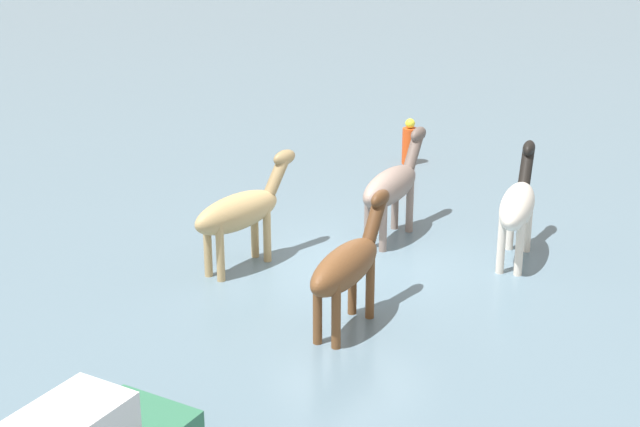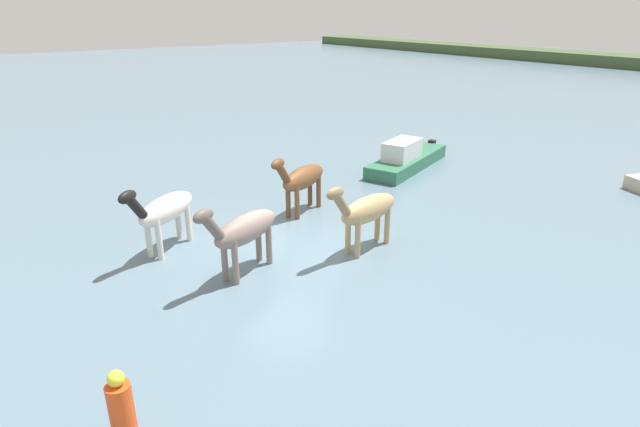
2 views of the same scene
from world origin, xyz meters
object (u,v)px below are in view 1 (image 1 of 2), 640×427
Objects in this scene: horse_gray_outer at (347,265)px; horse_pinto_flank at (392,185)px; buoy_channel_marker at (409,144)px; horse_rear_stallion at (241,211)px; horse_lead at (518,205)px.

horse_gray_outer is 0.99× the size of horse_pinto_flank.
buoy_channel_marker is at bearing 20.74° from horse_pinto_flank.
horse_rear_stallion is 5.08m from horse_lead.
horse_pinto_flank is 2.50m from horse_lead.
horse_pinto_flank is 0.99× the size of horse_rear_stallion.
horse_rear_stallion reaches higher than buoy_channel_marker.
horse_lead is 6.33m from buoy_channel_marker.
horse_gray_outer is 4.26m from horse_lead.
horse_rear_stallion is 2.25× the size of buoy_channel_marker.
horse_gray_outer is at bearing 128.92° from buoy_channel_marker.
buoy_channel_marker is at bearing 31.78° from horse_lead.
horse_rear_stallion is (3.09, -0.15, 0.00)m from horse_gray_outer.
horse_lead is at bearing -20.43° from horse_gray_outer.
horse_gray_outer is 2.19× the size of buoy_channel_marker.
horse_lead is at bearing -86.82° from horse_pinto_flank.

